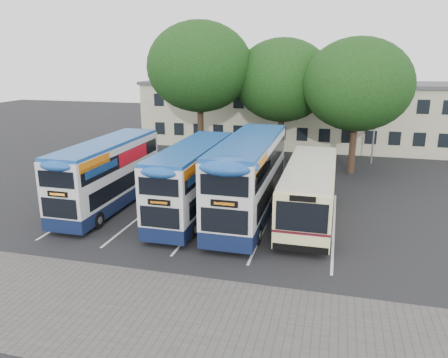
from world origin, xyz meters
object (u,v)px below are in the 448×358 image
at_px(tree_mid, 283,80).
at_px(bus_dd_mid, 193,177).
at_px(bus_dd_left, 108,172).
at_px(tree_left, 200,67).
at_px(tree_right, 358,85).
at_px(bus_single, 310,188).
at_px(lamp_post, 377,102).
at_px(bus_dd_right, 249,175).

distance_m(tree_mid, bus_dd_mid, 15.13).
bearing_deg(tree_mid, bus_dd_left, -119.89).
relative_size(tree_left, bus_dd_mid, 1.19).
relative_size(tree_right, bus_dd_left, 1.05).
height_order(bus_dd_mid, bus_single, bus_dd_mid).
height_order(tree_mid, bus_single, tree_mid).
relative_size(tree_mid, bus_dd_mid, 1.06).
bearing_deg(lamp_post, tree_left, -168.19).
distance_m(bus_dd_mid, bus_single, 6.42).
relative_size(bus_dd_left, bus_dd_mid, 1.00).
bearing_deg(tree_right, bus_dd_left, -139.93).
distance_m(lamp_post, bus_dd_right, 16.66).
bearing_deg(tree_left, bus_dd_mid, -74.35).
height_order(tree_right, bus_single, tree_right).
xyz_separation_m(bus_dd_mid, bus_dd_right, (3.07, 0.39, 0.25)).
bearing_deg(bus_dd_right, bus_dd_left, -176.70).
xyz_separation_m(lamp_post, bus_dd_left, (-15.63, -15.17, -2.90)).
bearing_deg(tree_right, tree_mid, 156.64).
distance_m(bus_dd_left, bus_dd_mid, 5.17).
bearing_deg(bus_dd_left, tree_left, 81.86).
bearing_deg(tree_right, lamp_post, 63.73).
bearing_deg(tree_left, lamp_post, 11.81).
height_order(lamp_post, bus_single, lamp_post).
relative_size(tree_mid, tree_right, 1.01).
bearing_deg(bus_dd_left, bus_single, 5.91).
height_order(lamp_post, bus_dd_right, lamp_post).
relative_size(tree_left, bus_dd_right, 1.07).
distance_m(lamp_post, bus_dd_left, 21.98).
xyz_separation_m(tree_right, bus_dd_right, (-5.68, -11.23, -4.20)).
bearing_deg(bus_dd_left, bus_dd_mid, 0.93).
distance_m(tree_mid, bus_dd_left, 17.00).
relative_size(tree_left, bus_single, 1.11).
height_order(tree_left, bus_single, tree_left).
xyz_separation_m(tree_right, bus_dd_left, (-13.92, -11.71, -4.46)).
bearing_deg(bus_dd_mid, lamp_post, 55.27).
height_order(tree_right, bus_dd_right, tree_right).
xyz_separation_m(bus_dd_mid, bus_single, (6.31, 1.11, -0.45)).
height_order(bus_dd_mid, bus_dd_right, bus_dd_right).
bearing_deg(tree_mid, bus_single, -75.70).
bearing_deg(tree_left, bus_single, -48.75).
xyz_separation_m(lamp_post, tree_right, (-1.71, -3.46, 1.56)).
relative_size(lamp_post, bus_single, 0.88).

